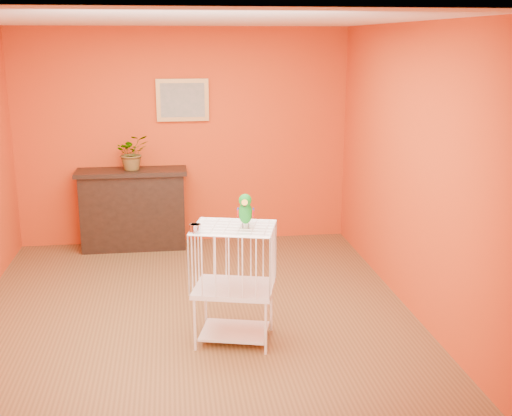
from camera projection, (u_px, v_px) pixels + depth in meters
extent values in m
plane|color=brown|center=(194.00, 312.00, 5.93)|extent=(4.50, 4.50, 0.00)
plane|color=#C73E12|center=(184.00, 137.00, 7.75)|extent=(4.00, 0.00, 4.00)
plane|color=#C73E12|center=(205.00, 259.00, 3.44)|extent=(4.00, 0.00, 4.00)
plane|color=#C73E12|center=(410.00, 169.00, 5.86)|extent=(0.00, 4.50, 4.50)
plane|color=white|center=(186.00, 20.00, 5.27)|extent=(4.50, 4.50, 0.00)
cube|color=black|center=(133.00, 211.00, 7.67)|extent=(1.21, 0.40, 0.91)
cube|color=black|center=(131.00, 172.00, 7.55)|extent=(1.29, 0.47, 0.05)
cube|color=black|center=(133.00, 215.00, 7.50)|extent=(0.85, 0.02, 0.46)
cube|color=#57181A|center=(112.00, 221.00, 7.62)|extent=(0.05, 0.18, 0.28)
cube|color=#2B4522|center=(119.00, 221.00, 7.63)|extent=(0.05, 0.18, 0.28)
cube|color=#57181A|center=(127.00, 221.00, 7.64)|extent=(0.05, 0.18, 0.28)
cube|color=#2B4522|center=(135.00, 220.00, 7.65)|extent=(0.05, 0.18, 0.28)
cube|color=#57181A|center=(144.00, 220.00, 7.67)|extent=(0.05, 0.18, 0.28)
imported|color=#26722D|center=(132.00, 157.00, 7.48)|extent=(0.48, 0.51, 0.32)
cube|color=#AE7E3E|center=(183.00, 100.00, 7.61)|extent=(0.62, 0.03, 0.50)
cube|color=gray|center=(183.00, 100.00, 7.60)|extent=(0.52, 0.01, 0.40)
cube|color=white|center=(235.00, 331.00, 5.37)|extent=(0.63, 0.54, 0.02)
cube|color=white|center=(234.00, 288.00, 5.27)|extent=(0.74, 0.64, 0.04)
cube|color=white|center=(234.00, 228.00, 5.14)|extent=(0.74, 0.64, 0.01)
cylinder|color=white|center=(195.00, 325.00, 5.15)|extent=(0.02, 0.02, 0.44)
cylinder|color=white|center=(266.00, 329.00, 5.08)|extent=(0.02, 0.02, 0.44)
cylinder|color=white|center=(206.00, 303.00, 5.58)|extent=(0.02, 0.02, 0.44)
cylinder|color=white|center=(271.00, 307.00, 5.51)|extent=(0.02, 0.02, 0.44)
cylinder|color=silver|center=(195.00, 228.00, 4.98)|extent=(0.09, 0.09, 0.06)
cylinder|color=#59544C|center=(243.00, 226.00, 5.10)|extent=(0.01, 0.01, 0.04)
cylinder|color=#59544C|center=(248.00, 226.00, 5.10)|extent=(0.01, 0.01, 0.04)
ellipsoid|color=#0C8523|center=(245.00, 213.00, 5.08)|extent=(0.14, 0.18, 0.21)
ellipsoid|color=#0C8523|center=(245.00, 200.00, 5.02)|extent=(0.12, 0.12, 0.10)
cone|color=orange|center=(245.00, 203.00, 4.97)|extent=(0.06, 0.07, 0.07)
cone|color=black|center=(245.00, 205.00, 4.99)|extent=(0.03, 0.03, 0.03)
sphere|color=black|center=(241.00, 199.00, 5.00)|extent=(0.01, 0.01, 0.01)
sphere|color=black|center=(250.00, 200.00, 4.99)|extent=(0.01, 0.01, 0.01)
ellipsoid|color=#A50C0C|center=(238.00, 214.00, 5.09)|extent=(0.04, 0.06, 0.07)
ellipsoid|color=navy|center=(253.00, 214.00, 5.08)|extent=(0.04, 0.06, 0.07)
cone|color=#0C8523|center=(246.00, 219.00, 5.16)|extent=(0.09, 0.15, 0.11)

